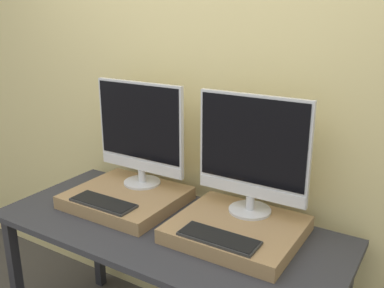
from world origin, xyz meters
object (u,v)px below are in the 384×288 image
object	(u,v)px
monitor_left	(140,132)
monitor_right	(252,152)
keyboard_left	(103,202)
keyboard_right	(219,238)

from	to	relation	value
monitor_left	monitor_right	size ratio (longest dim) A/B	1.00
keyboard_left	keyboard_right	bearing A→B (deg)	0.00
monitor_left	keyboard_left	distance (m)	0.42
monitor_right	keyboard_right	world-z (taller)	monitor_right
monitor_left	monitor_right	bearing A→B (deg)	0.00
monitor_left	keyboard_right	world-z (taller)	monitor_left
monitor_left	keyboard_right	bearing A→B (deg)	-25.38
monitor_right	monitor_left	bearing A→B (deg)	180.00
monitor_left	keyboard_right	size ratio (longest dim) A/B	1.64
keyboard_right	keyboard_left	bearing A→B (deg)	180.00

